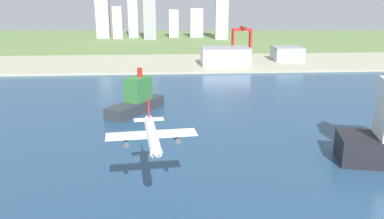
{
  "coord_description": "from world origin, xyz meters",
  "views": [
    {
      "loc": [
        -28.44,
        11.2,
        76.99
      ],
      "look_at": [
        -16.05,
        188.85,
        26.36
      ],
      "focal_mm": 36.21,
      "sensor_mm": 36.0,
      "label": 1
    }
  ],
  "objects_px": {
    "warehouse_annex": "(287,53)",
    "container_barge": "(137,100)",
    "warehouse_main": "(225,56)",
    "airplane_landing": "(152,135)",
    "port_crane_red": "(242,36)"
  },
  "relations": [
    {
      "from": "warehouse_main",
      "to": "warehouse_annex",
      "type": "bearing_deg",
      "value": 21.57
    },
    {
      "from": "container_barge",
      "to": "warehouse_annex",
      "type": "xyz_separation_m",
      "value": [
        175.83,
        216.83,
        2.06
      ]
    },
    {
      "from": "container_barge",
      "to": "port_crane_red",
      "type": "height_order",
      "value": "port_crane_red"
    },
    {
      "from": "port_crane_red",
      "to": "warehouse_annex",
      "type": "height_order",
      "value": "port_crane_red"
    },
    {
      "from": "container_barge",
      "to": "warehouse_main",
      "type": "height_order",
      "value": "container_barge"
    },
    {
      "from": "warehouse_main",
      "to": "warehouse_annex",
      "type": "height_order",
      "value": "warehouse_main"
    },
    {
      "from": "warehouse_main",
      "to": "warehouse_annex",
      "type": "distance_m",
      "value": 91.26
    },
    {
      "from": "airplane_landing",
      "to": "container_barge",
      "type": "relative_size",
      "value": 0.79
    },
    {
      "from": "container_barge",
      "to": "airplane_landing",
      "type": "bearing_deg",
      "value": -83.43
    },
    {
      "from": "airplane_landing",
      "to": "warehouse_main",
      "type": "height_order",
      "value": "airplane_landing"
    },
    {
      "from": "warehouse_main",
      "to": "container_barge",
      "type": "bearing_deg",
      "value": -116.4
    },
    {
      "from": "warehouse_annex",
      "to": "container_barge",
      "type": "bearing_deg",
      "value": -129.04
    },
    {
      "from": "airplane_landing",
      "to": "warehouse_main",
      "type": "bearing_deg",
      "value": 76.56
    },
    {
      "from": "airplane_landing",
      "to": "port_crane_red",
      "type": "height_order",
      "value": "port_crane_red"
    },
    {
      "from": "port_crane_red",
      "to": "warehouse_main",
      "type": "xyz_separation_m",
      "value": [
        -27.63,
        -41.23,
        -19.73
      ]
    }
  ]
}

